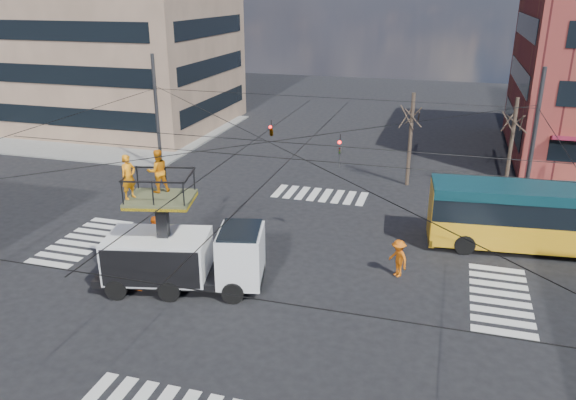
% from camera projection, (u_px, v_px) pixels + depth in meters
% --- Properties ---
extents(ground, '(120.00, 120.00, 0.00)m').
position_uv_depth(ground, '(270.00, 266.00, 25.81)').
color(ground, black).
rests_on(ground, ground).
extents(sidewalk_nw, '(18.00, 18.00, 0.12)m').
position_uv_depth(sidewalk_nw, '(120.00, 131.00, 50.18)').
color(sidewalk_nw, slate).
rests_on(sidewalk_nw, ground).
extents(crosswalks, '(22.40, 22.40, 0.02)m').
position_uv_depth(crosswalks, '(270.00, 266.00, 25.81)').
color(crosswalks, silver).
rests_on(crosswalks, ground).
extents(overhead_network, '(24.24, 24.24, 8.00)m').
position_uv_depth(overhead_network, '(270.00, 175.00, 24.69)').
color(overhead_network, '#2D2D30').
rests_on(overhead_network, ground).
extents(tree_a, '(2.00, 2.00, 6.00)m').
position_uv_depth(tree_a, '(412.00, 115.00, 35.01)').
color(tree_a, '#382B21').
rests_on(tree_a, ground).
extents(tree_b, '(2.00, 2.00, 6.00)m').
position_uv_depth(tree_b, '(515.00, 121.00, 33.43)').
color(tree_b, '#382B21').
rests_on(tree_b, ground).
extents(utility_truck, '(7.34, 3.87, 5.90)m').
position_uv_depth(utility_truck, '(183.00, 244.00, 23.37)').
color(utility_truck, black).
rests_on(utility_truck, ground).
extents(city_bus, '(11.19, 3.69, 3.20)m').
position_uv_depth(city_bus, '(547.00, 217.00, 26.87)').
color(city_bus, orange).
rests_on(city_bus, ground).
extents(traffic_cone, '(0.36, 0.36, 0.63)m').
position_uv_depth(traffic_cone, '(139.00, 282.00, 23.80)').
color(traffic_cone, '#FF510A').
rests_on(traffic_cone, ground).
extents(worker_ground, '(0.64, 1.26, 2.06)m').
position_uv_depth(worker_ground, '(155.00, 237.00, 26.40)').
color(worker_ground, orange).
rests_on(worker_ground, ground).
extents(flagger, '(1.23, 1.25, 1.73)m').
position_uv_depth(flagger, '(398.00, 258.00, 24.68)').
color(flagger, '#D25A0D').
rests_on(flagger, ground).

